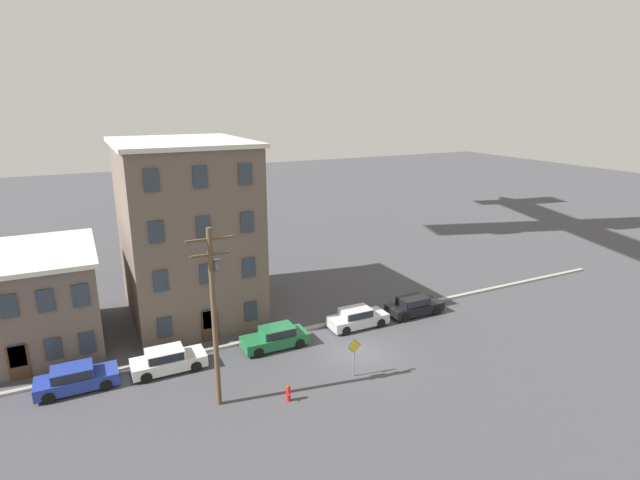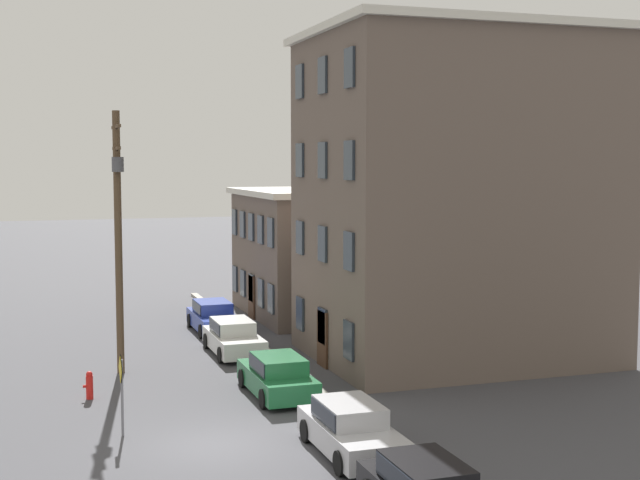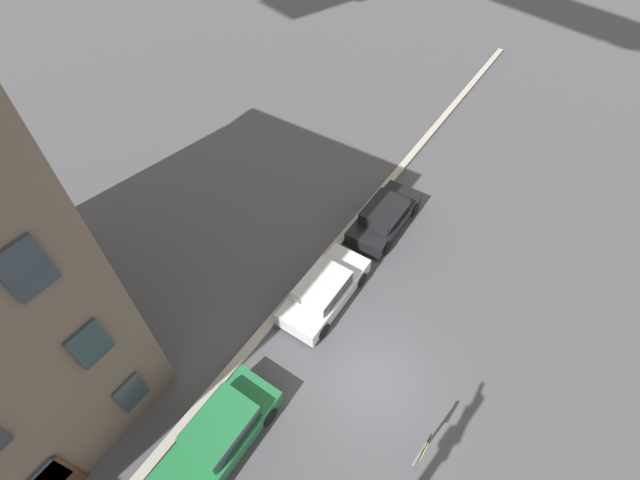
{
  "view_description": "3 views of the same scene",
  "coord_description": "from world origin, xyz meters",
  "px_view_note": "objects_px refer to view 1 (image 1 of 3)",
  "views": [
    {
      "loc": [
        -15.33,
        -25.44,
        15.96
      ],
      "look_at": [
        -1.6,
        2.36,
        7.27
      ],
      "focal_mm": 28.0,
      "sensor_mm": 36.0,
      "label": 1
    },
    {
      "loc": [
        24.34,
        -5.08,
        8.1
      ],
      "look_at": [
        -1.0,
        3.41,
        5.69
      ],
      "focal_mm": 50.0,
      "sensor_mm": 36.0,
      "label": 2
    },
    {
      "loc": [
        -6.33,
        -1.95,
        15.03
      ],
      "look_at": [
        1.23,
        3.1,
        4.57
      ],
      "focal_mm": 24.0,
      "sensor_mm": 36.0,
      "label": 3
    }
  ],
  "objects_px": {
    "fire_hydrant": "(288,393)",
    "car_black": "(414,305)",
    "car_white": "(167,359)",
    "car_silver": "(357,317)",
    "caution_sign": "(354,352)",
    "car_blue": "(75,378)",
    "utility_pole": "(214,309)",
    "car_green": "(276,336)"
  },
  "relations": [
    {
      "from": "fire_hydrant",
      "to": "car_black",
      "type": "bearing_deg",
      "value": 25.86
    },
    {
      "from": "car_white",
      "to": "fire_hydrant",
      "type": "bearing_deg",
      "value": -49.26
    },
    {
      "from": "car_black",
      "to": "fire_hydrant",
      "type": "height_order",
      "value": "car_black"
    },
    {
      "from": "car_silver",
      "to": "caution_sign",
      "type": "relative_size",
      "value": 1.8
    },
    {
      "from": "car_white",
      "to": "caution_sign",
      "type": "bearing_deg",
      "value": -29.67
    },
    {
      "from": "caution_sign",
      "to": "car_blue",
      "type": "bearing_deg",
      "value": 158.73
    },
    {
      "from": "car_silver",
      "to": "car_black",
      "type": "xyz_separation_m",
      "value": [
        5.05,
        -0.06,
        0.0
      ]
    },
    {
      "from": "car_silver",
      "to": "car_white",
      "type": "bearing_deg",
      "value": -179.14
    },
    {
      "from": "utility_pole",
      "to": "car_silver",
      "type": "bearing_deg",
      "value": 23.48
    },
    {
      "from": "car_black",
      "to": "utility_pole",
      "type": "height_order",
      "value": "utility_pole"
    },
    {
      "from": "car_green",
      "to": "fire_hydrant",
      "type": "distance_m",
      "value": 6.39
    },
    {
      "from": "fire_hydrant",
      "to": "car_silver",
      "type": "bearing_deg",
      "value": 38.4
    },
    {
      "from": "car_silver",
      "to": "caution_sign",
      "type": "distance_m",
      "value": 6.91
    },
    {
      "from": "car_blue",
      "to": "car_silver",
      "type": "height_order",
      "value": "same"
    },
    {
      "from": "car_black",
      "to": "utility_pole",
      "type": "xyz_separation_m",
      "value": [
        -16.62,
        -4.97,
        4.82
      ]
    },
    {
      "from": "car_green",
      "to": "car_silver",
      "type": "height_order",
      "value": "same"
    },
    {
      "from": "car_white",
      "to": "fire_hydrant",
      "type": "height_order",
      "value": "car_white"
    },
    {
      "from": "caution_sign",
      "to": "fire_hydrant",
      "type": "bearing_deg",
      "value": -172.18
    },
    {
      "from": "utility_pole",
      "to": "fire_hydrant",
      "type": "height_order",
      "value": "utility_pole"
    },
    {
      "from": "car_black",
      "to": "caution_sign",
      "type": "relative_size",
      "value": 1.8
    },
    {
      "from": "car_black",
      "to": "utility_pole",
      "type": "bearing_deg",
      "value": -163.35
    },
    {
      "from": "car_blue",
      "to": "utility_pole",
      "type": "relative_size",
      "value": 0.44
    },
    {
      "from": "utility_pole",
      "to": "fire_hydrant",
      "type": "xyz_separation_m",
      "value": [
        3.45,
        -1.41,
        -5.08
      ]
    },
    {
      "from": "car_silver",
      "to": "fire_hydrant",
      "type": "xyz_separation_m",
      "value": [
        -8.12,
        -6.44,
        -0.27
      ]
    },
    {
      "from": "car_silver",
      "to": "car_black",
      "type": "height_order",
      "value": "same"
    },
    {
      "from": "fire_hydrant",
      "to": "car_white",
      "type": "bearing_deg",
      "value": 130.74
    },
    {
      "from": "car_white",
      "to": "car_black",
      "type": "xyz_separation_m",
      "value": [
        18.54,
        0.15,
        0.0
      ]
    },
    {
      "from": "car_blue",
      "to": "fire_hydrant",
      "type": "height_order",
      "value": "car_blue"
    },
    {
      "from": "car_white",
      "to": "utility_pole",
      "type": "relative_size",
      "value": 0.44
    },
    {
      "from": "utility_pole",
      "to": "car_green",
      "type": "bearing_deg",
      "value": 42.85
    },
    {
      "from": "car_silver",
      "to": "car_black",
      "type": "relative_size",
      "value": 1.0
    },
    {
      "from": "car_white",
      "to": "utility_pole",
      "type": "distance_m",
      "value": 7.08
    },
    {
      "from": "car_white",
      "to": "car_black",
      "type": "bearing_deg",
      "value": 0.45
    },
    {
      "from": "car_blue",
      "to": "utility_pole",
      "type": "height_order",
      "value": "utility_pole"
    },
    {
      "from": "utility_pole",
      "to": "fire_hydrant",
      "type": "distance_m",
      "value": 6.3
    },
    {
      "from": "car_green",
      "to": "car_black",
      "type": "relative_size",
      "value": 1.0
    },
    {
      "from": "car_silver",
      "to": "utility_pole",
      "type": "xyz_separation_m",
      "value": [
        -11.58,
        -5.03,
        4.82
      ]
    },
    {
      "from": "car_blue",
      "to": "car_green",
      "type": "xyz_separation_m",
      "value": [
        12.11,
        -0.27,
        0.0
      ]
    },
    {
      "from": "car_white",
      "to": "utility_pole",
      "type": "xyz_separation_m",
      "value": [
        1.92,
        -4.83,
        4.82
      ]
    },
    {
      "from": "caution_sign",
      "to": "car_black",
      "type": "bearing_deg",
      "value": 33.6
    },
    {
      "from": "car_white",
      "to": "fire_hydrant",
      "type": "relative_size",
      "value": 4.58
    },
    {
      "from": "car_black",
      "to": "fire_hydrant",
      "type": "xyz_separation_m",
      "value": [
        -13.17,
        -6.38,
        -0.27
      ]
    }
  ]
}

